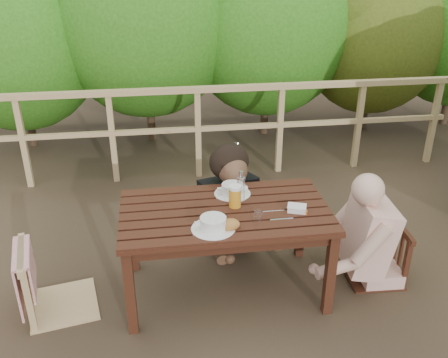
{
  "coord_description": "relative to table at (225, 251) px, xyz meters",
  "views": [
    {
      "loc": [
        -0.44,
        -2.98,
        2.4
      ],
      "look_at": [
        0.0,
        0.05,
        0.9
      ],
      "focal_mm": 39.82,
      "sensor_mm": 36.0,
      "label": 1
    }
  ],
  "objects": [
    {
      "name": "ground",
      "position": [
        0.0,
        0.0,
        -0.34
      ],
      "size": [
        60.0,
        60.0,
        0.0
      ],
      "primitive_type": "plane",
      "color": "#463625",
      "rests_on": "ground"
    },
    {
      "name": "table",
      "position": [
        0.0,
        0.0,
        0.0
      ],
      "size": [
        1.46,
        0.82,
        0.67
      ],
      "primitive_type": "cube",
      "color": "black",
      "rests_on": "ground"
    },
    {
      "name": "chair_left",
      "position": [
        -1.18,
        -0.02,
        0.15
      ],
      "size": [
        0.57,
        0.57,
        0.97
      ],
      "primitive_type": "cube",
      "rotation": [
        0.0,
        0.0,
        1.76
      ],
      "color": "tan",
      "rests_on": "ground"
    },
    {
      "name": "chair_far",
      "position": [
        0.06,
        0.69,
        0.09
      ],
      "size": [
        0.52,
        0.52,
        0.85
      ],
      "primitive_type": "cube",
      "rotation": [
        0.0,
        0.0,
        0.27
      ],
      "color": "black",
      "rests_on": "ground"
    },
    {
      "name": "chair_right",
      "position": [
        1.16,
        -0.01,
        0.08
      ],
      "size": [
        0.43,
        0.43,
        0.83
      ],
      "primitive_type": "cube",
      "rotation": [
        0.0,
        0.0,
        -1.62
      ],
      "color": "black",
      "rests_on": "ground"
    },
    {
      "name": "woman",
      "position": [
        0.06,
        0.71,
        0.39
      ],
      "size": [
        0.75,
        0.85,
        1.45
      ],
      "primitive_type": null,
      "rotation": [
        0.0,
        0.0,
        3.41
      ],
      "color": "black",
      "rests_on": "ground"
    },
    {
      "name": "diner_right",
      "position": [
        1.19,
        -0.01,
        0.39
      ],
      "size": [
        0.75,
        0.62,
        1.46
      ],
      "primitive_type": null,
      "rotation": [
        0.0,
        0.0,
        1.52
      ],
      "color": "#DFAA98",
      "rests_on": "ground"
    },
    {
      "name": "railing",
      "position": [
        0.0,
        2.0,
        0.17
      ],
      "size": [
        5.6,
        0.1,
        1.01
      ],
      "primitive_type": "cube",
      "color": "tan",
      "rests_on": "ground"
    },
    {
      "name": "soup_near",
      "position": [
        -0.11,
        -0.24,
        0.39
      ],
      "size": [
        0.29,
        0.29,
        0.1
      ],
      "primitive_type": "cylinder",
      "color": "white",
      "rests_on": "table"
    },
    {
      "name": "soup_far",
      "position": [
        0.09,
        0.23,
        0.38
      ],
      "size": [
        0.27,
        0.27,
        0.09
      ],
      "primitive_type": "cylinder",
      "color": "white",
      "rests_on": "table"
    },
    {
      "name": "bread_roll",
      "position": [
        -0.0,
        -0.24,
        0.38
      ],
      "size": [
        0.13,
        0.1,
        0.08
      ],
      "primitive_type": "ellipsoid",
      "color": "olive",
      "rests_on": "table"
    },
    {
      "name": "beer_glass",
      "position": [
        0.08,
        0.04,
        0.42
      ],
      "size": [
        0.09,
        0.09,
        0.17
      ],
      "primitive_type": "cylinder",
      "color": "gold",
      "rests_on": "table"
    },
    {
      "name": "bottle",
      "position": [
        0.13,
        0.11,
        0.46
      ],
      "size": [
        0.06,
        0.06,
        0.25
      ],
      "primitive_type": "cylinder",
      "color": "white",
      "rests_on": "table"
    },
    {
      "name": "tumbler",
      "position": [
        0.2,
        -0.16,
        0.37
      ],
      "size": [
        0.06,
        0.06,
        0.07
      ],
      "primitive_type": "cylinder",
      "color": "white",
      "rests_on": "table"
    },
    {
      "name": "butter_tub",
      "position": [
        0.49,
        -0.09,
        0.36
      ],
      "size": [
        0.15,
        0.13,
        0.06
      ],
      "primitive_type": "cube",
      "rotation": [
        0.0,
        0.0,
        -0.34
      ],
      "color": "white",
      "rests_on": "table"
    }
  ]
}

